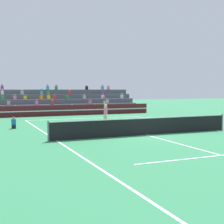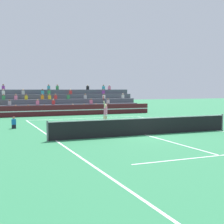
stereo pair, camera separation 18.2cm
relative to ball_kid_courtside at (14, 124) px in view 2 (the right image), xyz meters
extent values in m
plane|color=#2D7A4C|center=(7.08, -6.42, -0.33)|extent=(120.00, 120.00, 0.00)
cube|color=white|center=(7.08, 5.48, -0.33)|extent=(11.00, 0.10, 0.01)
cube|color=white|center=(1.58, -6.42, -0.33)|extent=(0.10, 23.80, 0.01)
cube|color=white|center=(12.58, -6.42, -0.33)|extent=(0.10, 23.80, 0.01)
cube|color=white|center=(7.08, -12.85, -0.33)|extent=(8.25, 0.10, 0.01)
cube|color=white|center=(7.08, 0.00, -0.33)|extent=(8.25, 0.10, 0.01)
cube|color=white|center=(7.08, -6.42, -0.33)|extent=(0.10, 12.85, 0.01)
cylinder|color=slate|center=(1.13, -6.42, 0.22)|extent=(0.10, 0.10, 1.10)
cylinder|color=slate|center=(13.03, -6.42, 0.22)|extent=(0.10, 0.10, 1.10)
cube|color=black|center=(7.08, -6.42, 0.17)|extent=(11.90, 0.02, 1.00)
cube|color=white|center=(7.08, -6.42, 0.70)|extent=(11.90, 0.04, 0.06)
cube|color=#51191E|center=(7.08, 9.47, 0.22)|extent=(18.00, 0.24, 1.10)
cube|color=white|center=(7.08, 9.34, 0.22)|extent=(18.00, 0.02, 0.10)
cube|color=#4C515B|center=(7.08, 10.75, -0.06)|extent=(17.17, 0.95, 0.55)
cube|color=orange|center=(8.60, 10.58, 0.44)|extent=(0.32, 0.22, 0.44)
sphere|color=brown|center=(8.60, 10.58, 0.76)|extent=(0.18, 0.18, 0.18)
cube|color=pink|center=(11.35, 10.58, 0.44)|extent=(0.32, 0.22, 0.44)
sphere|color=brown|center=(11.35, 10.58, 0.76)|extent=(0.18, 0.18, 0.18)
cube|color=yellow|center=(2.46, 10.58, 0.44)|extent=(0.32, 0.22, 0.44)
sphere|color=brown|center=(2.46, 10.58, 0.76)|extent=(0.18, 0.18, 0.18)
cube|color=red|center=(1.19, 10.58, 0.44)|extent=(0.32, 0.22, 0.44)
sphere|color=#9E7051|center=(1.19, 10.58, 0.76)|extent=(0.18, 0.18, 0.18)
cube|color=#B2B2B7|center=(4.16, 10.58, 0.44)|extent=(0.32, 0.22, 0.44)
sphere|color=brown|center=(4.16, 10.58, 0.76)|extent=(0.18, 0.18, 0.18)
cube|color=black|center=(10.04, 10.58, 0.44)|extent=(0.32, 0.22, 0.44)
sphere|color=#9E7051|center=(10.04, 10.58, 0.76)|extent=(0.18, 0.18, 0.18)
cube|color=black|center=(7.30, 10.58, 0.44)|extent=(0.32, 0.22, 0.44)
sphere|color=tan|center=(7.30, 10.58, 0.76)|extent=(0.18, 0.18, 0.18)
cube|color=#4C515B|center=(7.08, 11.70, 0.22)|extent=(17.17, 0.95, 1.10)
cube|color=pink|center=(9.77, 11.53, 0.99)|extent=(0.32, 0.22, 0.44)
sphere|color=brown|center=(9.77, 11.53, 1.31)|extent=(0.18, 0.18, 0.18)
cube|color=#B2B2B7|center=(0.68, 11.53, 0.99)|extent=(0.32, 0.22, 0.44)
sphere|color=brown|center=(0.68, 11.53, 1.31)|extent=(0.18, 0.18, 0.18)
cube|color=red|center=(5.33, 11.53, 0.99)|extent=(0.32, 0.22, 0.44)
sphere|color=tan|center=(5.33, 11.53, 1.31)|extent=(0.18, 0.18, 0.18)
cube|color=silver|center=(11.91, 11.53, 0.99)|extent=(0.32, 0.22, 0.44)
sphere|color=brown|center=(11.91, 11.53, 1.31)|extent=(0.18, 0.18, 0.18)
cube|color=pink|center=(3.59, 11.53, 0.99)|extent=(0.32, 0.22, 0.44)
sphere|color=#9E7051|center=(3.59, 11.53, 1.31)|extent=(0.18, 0.18, 0.18)
cube|color=#4C515B|center=(7.08, 12.65, 0.49)|extent=(17.17, 0.95, 1.65)
cube|color=silver|center=(11.74, 12.48, 1.54)|extent=(0.32, 0.22, 0.44)
sphere|color=brown|center=(11.74, 12.48, 1.86)|extent=(0.18, 0.18, 0.18)
cube|color=yellow|center=(5.10, 12.48, 1.54)|extent=(0.32, 0.22, 0.44)
sphere|color=#9E7051|center=(5.10, 12.48, 1.86)|extent=(0.18, 0.18, 0.18)
cube|color=#338C4C|center=(0.15, 12.48, 1.54)|extent=(0.32, 0.22, 0.44)
sphere|color=#9E7051|center=(0.15, 12.48, 1.86)|extent=(0.18, 0.18, 0.18)
cube|color=red|center=(5.80, 12.48, 1.54)|extent=(0.32, 0.22, 0.44)
sphere|color=#9E7051|center=(5.80, 12.48, 1.86)|extent=(0.18, 0.18, 0.18)
cube|color=yellow|center=(2.51, 12.48, 1.54)|extent=(0.32, 0.22, 0.44)
sphere|color=brown|center=(2.51, 12.48, 1.86)|extent=(0.18, 0.18, 0.18)
cube|color=silver|center=(14.30, 12.48, 1.54)|extent=(0.32, 0.22, 0.44)
sphere|color=beige|center=(14.30, 12.48, 1.86)|extent=(0.18, 0.18, 0.18)
cube|color=orange|center=(4.29, 12.48, 1.54)|extent=(0.32, 0.22, 0.44)
sphere|color=#9E7051|center=(4.29, 12.48, 1.86)|extent=(0.18, 0.18, 0.18)
cube|color=#B2B2B7|center=(9.36, 12.48, 1.54)|extent=(0.32, 0.22, 0.44)
sphere|color=#9E7051|center=(9.36, 12.48, 1.86)|extent=(0.18, 0.18, 0.18)
cube|color=pink|center=(1.41, 12.48, 1.54)|extent=(0.32, 0.22, 0.44)
sphere|color=#9E7051|center=(1.41, 12.48, 1.86)|extent=(0.18, 0.18, 0.18)
cube|color=#338C4C|center=(7.29, 12.48, 1.54)|extent=(0.32, 0.22, 0.44)
sphere|color=brown|center=(7.29, 12.48, 1.86)|extent=(0.18, 0.18, 0.18)
cube|color=#4C515B|center=(7.08, 13.60, 0.77)|extent=(17.17, 0.95, 2.20)
cube|color=purple|center=(12.05, 13.43, 2.09)|extent=(0.32, 0.22, 0.44)
sphere|color=#9E7051|center=(12.05, 13.43, 2.41)|extent=(0.18, 0.18, 0.18)
cube|color=#338C4C|center=(5.23, 13.43, 2.09)|extent=(0.32, 0.22, 0.44)
sphere|color=brown|center=(5.23, 13.43, 2.41)|extent=(0.18, 0.18, 0.18)
cube|color=#B2B2B7|center=(2.31, 13.43, 2.09)|extent=(0.32, 0.22, 0.44)
sphere|color=beige|center=(2.31, 13.43, 2.41)|extent=(0.18, 0.18, 0.18)
cube|color=teal|center=(4.49, 13.43, 2.09)|extent=(0.32, 0.22, 0.44)
sphere|color=brown|center=(4.49, 13.43, 2.41)|extent=(0.18, 0.18, 0.18)
cube|color=silver|center=(0.19, 13.43, 2.09)|extent=(0.32, 0.22, 0.44)
sphere|color=tan|center=(0.19, 13.43, 2.41)|extent=(0.18, 0.18, 0.18)
cube|color=red|center=(7.83, 13.43, 2.09)|extent=(0.32, 0.22, 0.44)
sphere|color=beige|center=(7.83, 13.43, 2.41)|extent=(0.18, 0.18, 0.18)
cube|color=#4C515B|center=(7.08, 14.55, 1.04)|extent=(17.17, 0.95, 2.75)
cube|color=pink|center=(13.24, 14.38, 2.64)|extent=(0.32, 0.22, 0.44)
sphere|color=beige|center=(13.24, 14.38, 2.96)|extent=(0.18, 0.18, 0.18)
cube|color=teal|center=(12.43, 14.38, 2.64)|extent=(0.32, 0.22, 0.44)
sphere|color=brown|center=(12.43, 14.38, 2.96)|extent=(0.18, 0.18, 0.18)
cube|color=purple|center=(0.26, 14.38, 2.64)|extent=(0.32, 0.22, 0.44)
sphere|color=brown|center=(0.26, 14.38, 2.96)|extent=(0.18, 0.18, 0.18)
cube|color=teal|center=(5.40, 14.38, 2.64)|extent=(0.32, 0.22, 0.44)
sphere|color=brown|center=(5.40, 14.38, 2.96)|extent=(0.18, 0.18, 0.18)
cube|color=#338C4C|center=(6.44, 14.38, 2.64)|extent=(0.32, 0.22, 0.44)
sphere|color=brown|center=(6.44, 14.38, 2.96)|extent=(0.18, 0.18, 0.18)
cube|color=black|center=(10.30, 14.38, 2.64)|extent=(0.32, 0.22, 0.44)
sphere|color=beige|center=(10.30, 14.38, 2.96)|extent=(0.18, 0.18, 0.18)
cube|color=black|center=(0.00, 0.00, -0.27)|extent=(0.28, 0.36, 0.12)
cube|color=black|center=(0.00, 0.00, -0.15)|extent=(0.28, 0.24, 0.18)
cube|color=#1966B2|center=(0.00, 0.00, 0.14)|extent=(0.30, 0.18, 0.40)
sphere|color=#9E7051|center=(0.00, 0.00, 0.43)|extent=(0.17, 0.17, 0.17)
cylinder|color=beige|center=(6.27, -1.97, 0.12)|extent=(0.14, 0.14, 0.90)
cylinder|color=beige|center=(6.09, -2.11, 0.12)|extent=(0.14, 0.14, 0.90)
cube|color=white|center=(6.20, -2.05, 0.61)|extent=(0.34, 0.38, 0.20)
cube|color=pink|center=(6.20, -2.05, 0.91)|extent=(0.36, 0.41, 0.56)
sphere|color=beige|center=(6.20, -2.05, 1.27)|extent=(0.22, 0.22, 0.22)
cube|color=white|center=(6.31, -2.00, -0.29)|extent=(0.28, 0.24, 0.09)
cube|color=white|center=(6.12, -2.14, -0.29)|extent=(0.28, 0.24, 0.09)
cylinder|color=beige|center=(6.33, -1.85, 0.85)|extent=(0.09, 0.09, 0.56)
cylinder|color=beige|center=(5.99, -2.38, 1.37)|extent=(0.31, 0.41, 0.54)
cylinder|color=black|center=(5.86, -2.57, 1.70)|extent=(0.11, 0.15, 0.20)
torus|color=#B21E1E|center=(5.80, -2.66, 1.84)|extent=(0.26, 0.38, 0.43)
sphere|color=#C6DB33|center=(9.55, -2.28, -0.30)|extent=(0.07, 0.07, 0.07)
camera|label=1|loc=(-2.26, -22.91, 2.44)|focal=50.00mm
camera|label=2|loc=(-2.09, -22.98, 2.44)|focal=50.00mm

